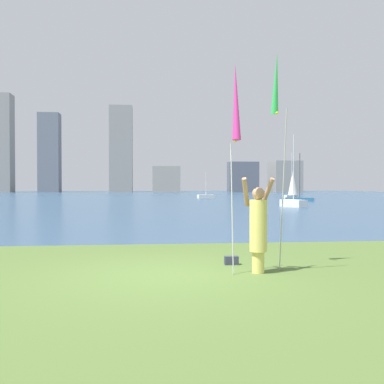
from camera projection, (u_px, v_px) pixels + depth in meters
ground at (149, 198)px, 59.07m from camera, size 120.00×138.00×0.12m
person at (258, 226)px, 8.57m from camera, size 0.69×0.51×1.90m
kite_flag_left at (236, 105)px, 8.18m from camera, size 0.16×0.66×4.08m
kite_flag_right at (276, 89)px, 9.10m from camera, size 0.16×0.90×4.52m
bag at (231, 260)px, 9.47m from camera, size 0.30×0.15×0.19m
sailboat_1 at (300, 198)px, 45.91m from camera, size 3.00×1.54×5.10m
sailboat_2 at (293, 184)px, 55.02m from camera, size 2.33×1.70×5.88m
sailboat_3 at (293, 203)px, 34.10m from camera, size 1.74×2.39×5.70m
sailboat_4 at (206, 196)px, 56.29m from camera, size 2.34×1.26×3.35m
skyline_tower_0 at (4, 143)px, 101.22m from camera, size 3.68×4.09×22.93m
skyline_tower_1 at (50, 153)px, 102.47m from camera, size 4.83×3.77×18.65m
skyline_tower_2 at (121, 149)px, 104.57m from camera, size 5.43×4.44×20.67m
skyline_tower_3 at (166, 179)px, 104.23m from camera, size 6.54×4.74×6.17m
skyline_tower_4 at (243, 177)px, 103.32m from camera, size 7.09×3.60×7.20m
skyline_tower_5 at (285, 177)px, 105.32m from camera, size 6.60×7.73×7.44m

